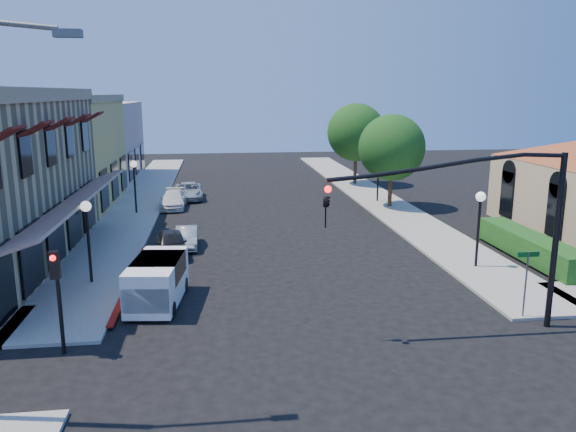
{
  "coord_description": "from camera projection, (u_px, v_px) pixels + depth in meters",
  "views": [
    {
      "loc": [
        -3.17,
        -15.29,
        7.89
      ],
      "look_at": [
        -0.11,
        8.5,
        2.6
      ],
      "focal_mm": 35.0,
      "sensor_mm": 36.0,
      "label": 1
    }
  ],
  "objects": [
    {
      "name": "lamppost_right_near",
      "position": [
        480.0,
        210.0,
        25.12
      ],
      "size": [
        0.44,
        0.44,
        3.57
      ],
      "color": "black",
      "rests_on": "ground"
    },
    {
      "name": "white_van",
      "position": [
        157.0,
        279.0,
        21.16
      ],
      "size": [
        2.15,
        4.11,
        1.75
      ],
      "color": "white",
      "rests_on": "ground"
    },
    {
      "name": "sidewalk_left",
      "position": [
        142.0,
        200.0,
        41.95
      ],
      "size": [
        3.5,
        50.0,
        0.12
      ],
      "primitive_type": "cube",
      "color": "gray",
      "rests_on": "ground"
    },
    {
      "name": "sidewalk_right",
      "position": [
        370.0,
        194.0,
        44.13
      ],
      "size": [
        3.5,
        50.0,
        0.12
      ],
      "primitive_type": "cube",
      "color": "gray",
      "rests_on": "ground"
    },
    {
      "name": "lamppost_left_far",
      "position": [
        134.0,
        173.0,
        36.56
      ],
      "size": [
        0.44,
        0.44,
        3.57
      ],
      "color": "black",
      "rests_on": "ground"
    },
    {
      "name": "pink_stucco_building",
      "position": [
        79.0,
        142.0,
        51.02
      ],
      "size": [
        10.0,
        12.0,
        7.0
      ],
      "primitive_type": "cube",
      "color": "tan",
      "rests_on": "ground"
    },
    {
      "name": "ground",
      "position": [
        328.0,
        360.0,
        16.9
      ],
      "size": [
        120.0,
        120.0,
        0.0
      ],
      "primitive_type": "plane",
      "color": "black",
      "rests_on": "ground"
    },
    {
      "name": "street_tree_a",
      "position": [
        392.0,
        148.0,
        38.4
      ],
      "size": [
        4.56,
        4.56,
        6.48
      ],
      "color": "#3A2717",
      "rests_on": "ground"
    },
    {
      "name": "parked_car_b",
      "position": [
        187.0,
        238.0,
        29.13
      ],
      "size": [
        1.18,
        3.2,
        1.05
      ],
      "primitive_type": "imported",
      "rotation": [
        0.0,
        0.0,
        0.02
      ],
      "color": "#ABADB1",
      "rests_on": "ground"
    },
    {
      "name": "parked_car_a",
      "position": [
        172.0,
        243.0,
        27.71
      ],
      "size": [
        1.9,
        3.73,
        1.22
      ],
      "primitive_type": "imported",
      "rotation": [
        0.0,
        0.0,
        0.13
      ],
      "color": "black",
      "rests_on": "ground"
    },
    {
      "name": "hedge",
      "position": [
        529.0,
        260.0,
        27.08
      ],
      "size": [
        1.4,
        8.0,
        1.1
      ],
      "primitive_type": "cube",
      "color": "#154B15",
      "rests_on": "ground"
    },
    {
      "name": "signal_mast_arm",
      "position": [
        498.0,
        212.0,
        18.2
      ],
      "size": [
        8.01,
        0.39,
        6.0
      ],
      "color": "black",
      "rests_on": "ground"
    },
    {
      "name": "yellow_stucco_building",
      "position": [
        39.0,
        152.0,
        39.33
      ],
      "size": [
        10.0,
        12.0,
        7.6
      ],
      "primitive_type": "cube",
      "color": "tan",
      "rests_on": "ground"
    },
    {
      "name": "lamppost_left_near",
      "position": [
        87.0,
        221.0,
        23.0
      ],
      "size": [
        0.44,
        0.44,
        3.57
      ],
      "color": "black",
      "rests_on": "ground"
    },
    {
      "name": "street_name_sign",
      "position": [
        527.0,
        274.0,
        19.6
      ],
      "size": [
        0.8,
        0.06,
        2.5
      ],
      "color": "#595B5E",
      "rests_on": "ground"
    },
    {
      "name": "street_tree_b",
      "position": [
        356.0,
        132.0,
        48.01
      ],
      "size": [
        4.94,
        4.94,
        7.02
      ],
      "color": "#3A2717",
      "rests_on": "ground"
    },
    {
      "name": "parked_car_d",
      "position": [
        189.0,
        191.0,
        42.37
      ],
      "size": [
        2.24,
        4.49,
        1.22
      ],
      "primitive_type": "imported",
      "rotation": [
        0.0,
        0.0,
        0.05
      ],
      "color": "#BBBDC1",
      "rests_on": "ground"
    },
    {
      "name": "lamppost_right_far",
      "position": [
        378.0,
        165.0,
        40.62
      ],
      "size": [
        0.44,
        0.44,
        3.57
      ],
      "color": "black",
      "rests_on": "ground"
    },
    {
      "name": "secondary_signal",
      "position": [
        57.0,
        283.0,
        16.77
      ],
      "size": [
        0.28,
        0.42,
        3.32
      ],
      "color": "black",
      "rests_on": "ground"
    },
    {
      "name": "curb_red_strip",
      "position": [
        131.0,
        283.0,
        23.79
      ],
      "size": [
        0.25,
        10.0,
        0.06
      ],
      "primitive_type": "cube",
      "color": "maroon",
      "rests_on": "ground"
    },
    {
      "name": "parked_car_c",
      "position": [
        173.0,
        200.0,
        39.07
      ],
      "size": [
        1.73,
        4.11,
        1.19
      ],
      "primitive_type": "imported",
      "rotation": [
        0.0,
        0.0,
        -0.02
      ],
      "color": "white",
      "rests_on": "ground"
    }
  ]
}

